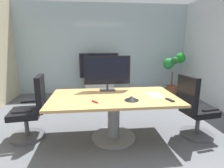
% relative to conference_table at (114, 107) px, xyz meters
% --- Properties ---
extents(ground_plane, '(7.79, 7.79, 0.00)m').
position_rel_conference_table_xyz_m(ground_plane, '(0.04, -0.29, -0.57)').
color(ground_plane, '#515459').
extents(wall_back_glass_partition, '(5.53, 0.10, 2.83)m').
position_rel_conference_table_xyz_m(wall_back_glass_partition, '(0.04, 3.11, 0.85)').
color(wall_back_glass_partition, '#9EB2B7').
rests_on(wall_back_glass_partition, ground).
extents(conference_table, '(2.07, 1.13, 0.75)m').
position_rel_conference_table_xyz_m(conference_table, '(0.00, 0.00, 0.00)').
color(conference_table, '#B2894C').
rests_on(conference_table, ground).
extents(office_chair_left, '(0.62, 0.60, 1.09)m').
position_rel_conference_table_xyz_m(office_chair_left, '(-1.38, 0.16, -0.11)').
color(office_chair_left, '#4C4C51').
rests_on(office_chair_left, ground).
extents(office_chair_right, '(0.63, 0.61, 1.09)m').
position_rel_conference_table_xyz_m(office_chair_right, '(1.38, -0.10, -0.11)').
color(office_chair_right, '#4C4C51').
rests_on(office_chair_right, ground).
extents(tv_monitor, '(0.84, 0.18, 0.64)m').
position_rel_conference_table_xyz_m(tv_monitor, '(-0.07, 0.40, 0.55)').
color(tv_monitor, '#333338').
rests_on(tv_monitor, conference_table).
extents(wall_display_unit, '(1.20, 0.36, 1.31)m').
position_rel_conference_table_xyz_m(wall_display_unit, '(-0.13, 2.75, -0.13)').
color(wall_display_unit, '#B7BABC').
rests_on(wall_display_unit, ground).
extents(potted_plant, '(0.71, 0.64, 1.32)m').
position_rel_conference_table_xyz_m(potted_plant, '(2.12, 2.43, 0.23)').
color(potted_plant, brown).
rests_on(potted_plant, ground).
extents(conference_phone, '(0.22, 0.22, 0.07)m').
position_rel_conference_table_xyz_m(conference_phone, '(0.25, -0.25, 0.22)').
color(conference_phone, black).
rests_on(conference_phone, conference_table).
extents(remote_control, '(0.09, 0.18, 0.02)m').
position_rel_conference_table_xyz_m(remote_control, '(0.83, -0.32, 0.20)').
color(remote_control, black).
rests_on(remote_control, conference_table).
extents(whiteboard_marker, '(0.10, 0.12, 0.02)m').
position_rel_conference_table_xyz_m(whiteboard_marker, '(-0.31, -0.29, 0.20)').
color(whiteboard_marker, red).
rests_on(whiteboard_marker, conference_table).
extents(paper_notepad, '(0.24, 0.32, 0.01)m').
position_rel_conference_table_xyz_m(paper_notepad, '(0.69, -0.02, 0.19)').
color(paper_notepad, white).
rests_on(paper_notepad, conference_table).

